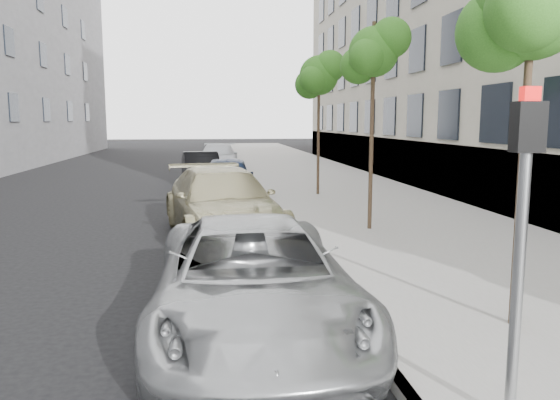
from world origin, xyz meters
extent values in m
cube|color=gray|center=(4.30, 24.00, 0.07)|extent=(6.40, 72.00, 0.14)
cube|color=#9E9B93|center=(1.18, 24.00, 0.07)|extent=(0.15, 72.00, 0.14)
cylinder|color=#38281C|center=(3.20, 1.50, 2.53)|extent=(0.10, 0.10, 4.79)
sphere|color=#2A651A|center=(3.20, 1.50, 4.23)|extent=(1.38, 1.38, 1.38)
sphere|color=#2A651A|center=(2.90, 1.75, 3.93)|extent=(1.04, 1.04, 1.04)
cylinder|color=#38281C|center=(3.20, 8.00, 2.63)|extent=(0.10, 0.10, 4.99)
sphere|color=#2A651A|center=(3.20, 8.00, 4.43)|extent=(1.20, 1.20, 1.20)
sphere|color=#2A651A|center=(3.55, 7.80, 4.73)|extent=(0.96, 0.96, 0.96)
sphere|color=#2A651A|center=(2.90, 8.25, 4.13)|extent=(0.90, 0.90, 0.90)
cylinder|color=#38281C|center=(3.20, 14.50, 2.62)|extent=(0.10, 0.10, 4.96)
sphere|color=#2A651A|center=(3.20, 14.50, 4.40)|extent=(1.40, 1.40, 1.40)
sphere|color=#2A651A|center=(3.55, 14.30, 4.70)|extent=(1.12, 1.12, 1.12)
sphere|color=#2A651A|center=(2.90, 14.75, 4.10)|extent=(1.05, 1.05, 1.05)
cylinder|color=#939699|center=(1.87, -0.71, 1.34)|extent=(0.10, 0.10, 2.40)
cube|color=black|center=(1.87, -0.71, 2.75)|extent=(0.25, 0.20, 0.42)
cube|color=red|center=(1.87, -0.71, 3.02)|extent=(0.15, 0.11, 0.12)
imported|color=#9C9FA0|center=(-0.21, 1.84, 0.75)|extent=(2.53, 5.44, 1.51)
imported|color=tan|center=(-0.45, 8.06, 0.83)|extent=(3.24, 6.02, 1.66)
imported|color=#111E3A|center=(-0.10, 14.38, 0.77)|extent=(2.04, 4.59, 1.54)
imported|color=black|center=(-1.08, 19.40, 0.71)|extent=(1.94, 4.46, 1.43)
imported|color=#ADB0B5|center=(-0.22, 25.39, 0.76)|extent=(2.46, 5.39, 1.53)
camera|label=1|loc=(-0.76, -4.96, 2.81)|focal=35.00mm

